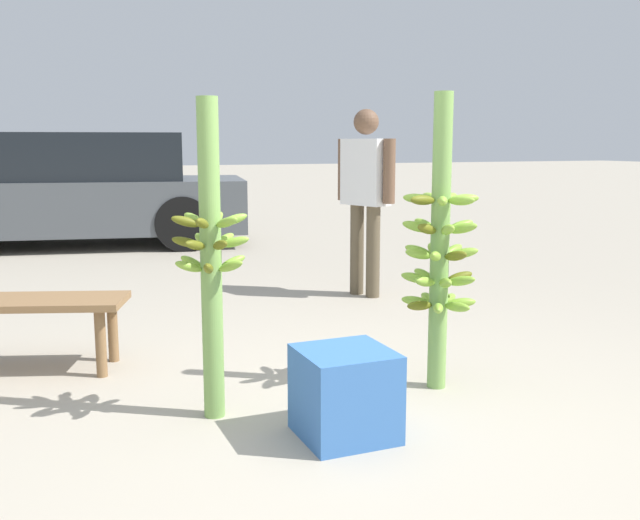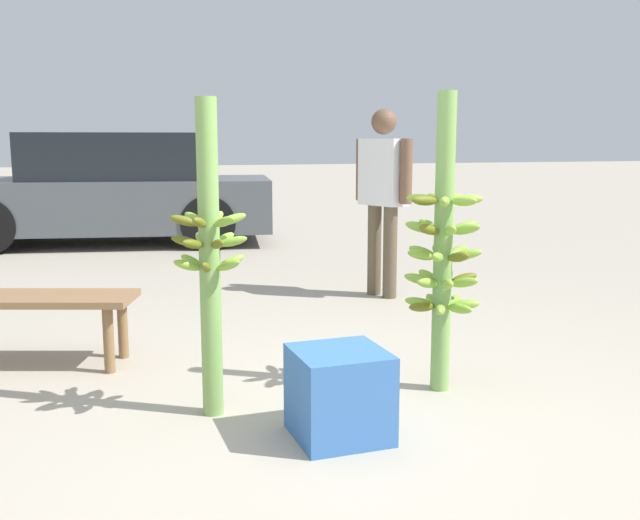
{
  "view_description": "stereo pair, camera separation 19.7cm",
  "coord_description": "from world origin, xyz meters",
  "px_view_note": "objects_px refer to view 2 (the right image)",
  "views": [
    {
      "loc": [
        -1.33,
        -2.75,
        1.29
      ],
      "look_at": [
        -0.01,
        0.43,
        0.72
      ],
      "focal_mm": 40.0,
      "sensor_mm": 36.0,
      "label": 1
    },
    {
      "loc": [
        -1.15,
        -2.82,
        1.29
      ],
      "look_at": [
        -0.01,
        0.43,
        0.72
      ],
      "focal_mm": 40.0,
      "sensor_mm": 36.0,
      "label": 2
    }
  ],
  "objects_px": {
    "banana_stalk_left": "(210,256)",
    "vendor_person": "(383,187)",
    "market_bench": "(31,306)",
    "produce_crate": "(339,394)",
    "parked_car": "(114,190)",
    "banana_stalk_center": "(443,249)"
  },
  "relations": [
    {
      "from": "vendor_person",
      "to": "parked_car",
      "type": "height_order",
      "value": "vendor_person"
    },
    {
      "from": "banana_stalk_center",
      "to": "market_bench",
      "type": "distance_m",
      "value": 2.39
    },
    {
      "from": "market_bench",
      "to": "parked_car",
      "type": "height_order",
      "value": "parked_car"
    },
    {
      "from": "banana_stalk_left",
      "to": "vendor_person",
      "type": "height_order",
      "value": "vendor_person"
    },
    {
      "from": "vendor_person",
      "to": "market_bench",
      "type": "distance_m",
      "value": 2.99
    },
    {
      "from": "vendor_person",
      "to": "produce_crate",
      "type": "xyz_separation_m",
      "value": [
        -1.4,
        -2.65,
        -0.73
      ]
    },
    {
      "from": "vendor_person",
      "to": "market_bench",
      "type": "height_order",
      "value": "vendor_person"
    },
    {
      "from": "vendor_person",
      "to": "banana_stalk_left",
      "type": "bearing_deg",
      "value": -60.94
    },
    {
      "from": "banana_stalk_left",
      "to": "market_bench",
      "type": "relative_size",
      "value": 1.2
    },
    {
      "from": "produce_crate",
      "to": "banana_stalk_center",
      "type": "bearing_deg",
      "value": 29.25
    },
    {
      "from": "vendor_person",
      "to": "produce_crate",
      "type": "bearing_deg",
      "value": -48.23
    },
    {
      "from": "vendor_person",
      "to": "produce_crate",
      "type": "distance_m",
      "value": 3.09
    },
    {
      "from": "parked_car",
      "to": "produce_crate",
      "type": "bearing_deg",
      "value": -163.86
    },
    {
      "from": "produce_crate",
      "to": "banana_stalk_left",
      "type": "bearing_deg",
      "value": 136.05
    },
    {
      "from": "vendor_person",
      "to": "parked_car",
      "type": "relative_size",
      "value": 0.36
    },
    {
      "from": "banana_stalk_center",
      "to": "produce_crate",
      "type": "xyz_separation_m",
      "value": [
        -0.72,
        -0.41,
        -0.55
      ]
    },
    {
      "from": "vendor_person",
      "to": "parked_car",
      "type": "bearing_deg",
      "value": -175.76
    },
    {
      "from": "market_bench",
      "to": "parked_car",
      "type": "bearing_deg",
      "value": 100.94
    },
    {
      "from": "produce_crate",
      "to": "market_bench",
      "type": "bearing_deg",
      "value": 130.18
    },
    {
      "from": "banana_stalk_left",
      "to": "market_bench",
      "type": "distance_m",
      "value": 1.45
    },
    {
      "from": "vendor_person",
      "to": "produce_crate",
      "type": "relative_size",
      "value": 3.97
    },
    {
      "from": "banana_stalk_left",
      "to": "parked_car",
      "type": "bearing_deg",
      "value": 90.55
    }
  ]
}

